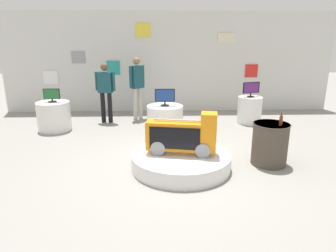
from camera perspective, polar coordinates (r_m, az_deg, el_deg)
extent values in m
plane|color=gray|center=(5.72, 1.88, -7.16)|extent=(30.00, 30.00, 0.00)
cube|color=silver|center=(9.60, 0.14, 11.85)|extent=(10.24, 0.10, 3.05)
cube|color=red|center=(10.01, 15.46, 9.99)|extent=(0.39, 0.02, 0.40)
cube|color=yellow|center=(9.51, -4.77, 17.59)|extent=(0.44, 0.02, 0.42)
cube|color=white|center=(10.12, -21.23, 8.55)|extent=(0.44, 0.02, 0.41)
cube|color=gray|center=(9.81, -16.55, 12.31)|extent=(0.41, 0.02, 0.36)
cube|color=beige|center=(9.74, 10.99, 16.00)|extent=(0.55, 0.02, 0.31)
cube|color=teal|center=(9.64, -10.29, 10.75)|extent=(0.40, 0.02, 0.43)
cylinder|color=silver|center=(5.51, 2.43, -6.54)|extent=(1.79, 1.79, 0.28)
cylinder|color=gray|center=(5.46, -1.66, -3.71)|extent=(0.32, 0.40, 0.26)
cylinder|color=gray|center=(5.39, 6.64, -4.10)|extent=(0.32, 0.40, 0.26)
cube|color=orange|center=(5.34, 2.49, -1.88)|extent=(1.26, 0.52, 0.51)
cube|color=orange|center=(5.22, 7.78, 1.49)|extent=(0.32, 0.35, 0.18)
cube|color=black|center=(5.20, 1.22, -2.38)|extent=(0.86, 0.17, 0.39)
cube|color=black|center=(5.20, 1.22, -2.38)|extent=(0.83, 0.17, 0.35)
cube|color=#B2B2B7|center=(5.26, 2.52, 1.07)|extent=(0.97, 0.21, 0.02)
cylinder|color=silver|center=(8.19, -20.71, 1.75)|extent=(0.82, 0.82, 0.73)
cylinder|color=black|center=(8.11, -20.98, 4.32)|extent=(0.20, 0.20, 0.02)
cylinder|color=black|center=(8.10, -21.00, 4.58)|extent=(0.04, 0.04, 0.06)
cube|color=black|center=(8.07, -21.12, 5.68)|extent=(0.40, 0.04, 0.26)
cube|color=#1E5B2D|center=(8.05, -21.17, 5.65)|extent=(0.37, 0.01, 0.24)
cylinder|color=silver|center=(8.61, 15.12, 2.94)|extent=(0.65, 0.65, 0.73)
cylinder|color=black|center=(8.54, 15.31, 5.39)|extent=(0.19, 0.19, 0.02)
cylinder|color=black|center=(8.53, 15.33, 5.73)|extent=(0.04, 0.04, 0.08)
cube|color=black|center=(8.50, 15.43, 7.00)|extent=(0.48, 0.17, 0.30)
cube|color=#561E6B|center=(8.48, 15.43, 6.98)|extent=(0.44, 0.14, 0.27)
cylinder|color=silver|center=(7.24, -0.58, 1.02)|extent=(0.86, 0.86, 0.73)
cylinder|color=black|center=(7.15, -0.59, 3.92)|extent=(0.20, 0.20, 0.02)
cylinder|color=black|center=(7.14, -0.59, 4.32)|extent=(0.04, 0.04, 0.08)
cube|color=black|center=(7.10, -0.60, 5.83)|extent=(0.47, 0.04, 0.30)
cube|color=navy|center=(7.08, -0.59, 5.80)|extent=(0.43, 0.01, 0.27)
cylinder|color=#4C4238|center=(5.89, 18.65, -3.24)|extent=(0.64, 0.64, 0.78)
cylinder|color=#4C4238|center=(5.78, 18.99, 0.35)|extent=(0.67, 0.67, 0.02)
cylinder|color=brown|center=(5.69, 20.54, 0.96)|extent=(0.06, 0.06, 0.17)
cylinder|color=brown|center=(5.67, 20.66, 2.10)|extent=(0.03, 0.03, 0.06)
cylinder|color=#B2ADA3|center=(8.68, -6.21, 4.12)|extent=(0.12, 0.12, 0.91)
cylinder|color=#B2ADA3|center=(8.82, -5.27, 4.33)|extent=(0.12, 0.12, 0.91)
cube|color=#194751|center=(8.62, -5.88, 9.20)|extent=(0.40, 0.41, 0.62)
sphere|color=#8C6647|center=(8.58, -5.97, 12.13)|extent=(0.20, 0.20, 0.20)
cylinder|color=#194751|center=(8.45, -7.08, 9.24)|extent=(0.08, 0.08, 0.56)
cylinder|color=#194751|center=(8.78, -4.74, 9.57)|extent=(0.08, 0.08, 0.56)
cylinder|color=black|center=(8.49, -10.88, 3.42)|extent=(0.12, 0.12, 0.84)
cylinder|color=black|center=(8.56, -12.14, 3.45)|extent=(0.12, 0.12, 0.84)
cube|color=#194751|center=(8.40, -11.78, 8.07)|extent=(0.41, 0.27, 0.55)
sphere|color=brown|center=(8.36, -11.95, 10.81)|extent=(0.20, 0.20, 0.20)
cylinder|color=#194751|center=(8.32, -10.23, 8.26)|extent=(0.08, 0.08, 0.50)
cylinder|color=#194751|center=(8.49, -13.33, 8.24)|extent=(0.08, 0.08, 0.50)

